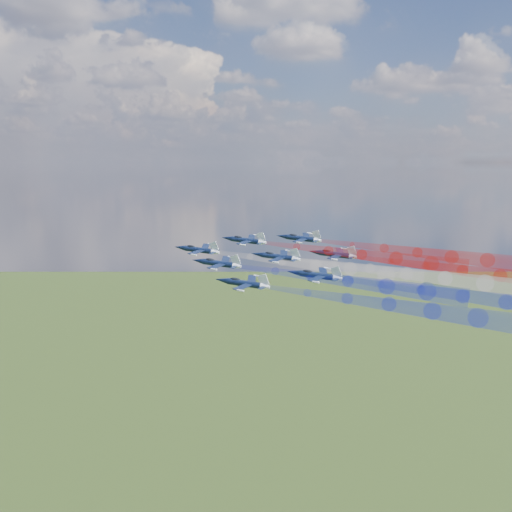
{
  "coord_description": "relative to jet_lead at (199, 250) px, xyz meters",
  "views": [
    {
      "loc": [
        -5.75,
        -146.5,
        178.39
      ],
      "look_at": [
        9.6,
        10.0,
        154.09
      ],
      "focal_mm": 42.52,
      "sensor_mm": 36.0,
      "label": 1
    }
  ],
  "objects": [
    {
      "name": "jet_inner_left",
      "position": [
        4.89,
        -14.3,
        -1.47
      ],
      "size": [
        17.23,
        16.33,
        6.17
      ],
      "primitive_type": null,
      "rotation": [
        0.07,
        -0.14,
        1.11
      ],
      "color": "black"
    },
    {
      "name": "trail_lead",
      "position": [
        29.63,
        -14.24,
        -2.35
      ],
      "size": [
        50.34,
        28.03,
        9.02
      ],
      "primitive_type": null,
      "rotation": [
        0.07,
        -0.14,
        1.11
      ],
      "color": "white"
    },
    {
      "name": "jet_center_third",
      "position": [
        20.49,
        -10.11,
        -0.67
      ],
      "size": [
        17.23,
        16.33,
        6.17
      ],
      "primitive_type": null,
      "rotation": [
        0.07,
        -0.14,
        1.11
      ],
      "color": "black"
    },
    {
      "name": "trail_rear_left",
      "position": [
        57.39,
        -39.81,
        -5.19
      ],
      "size": [
        50.34,
        28.03,
        9.02
      ],
      "primitive_type": null,
      "rotation": [
        0.07,
        -0.14,
        1.11
      ],
      "color": "#1724C6"
    },
    {
      "name": "jet_outer_right",
      "position": [
        29.49,
        7.22,
        1.92
      ],
      "size": [
        17.23,
        16.33,
        6.17
      ],
      "primitive_type": null,
      "rotation": [
        0.07,
        -0.14,
        1.11
      ],
      "color": "black"
    },
    {
      "name": "trail_inner_right",
      "position": [
        42.91,
        -9.68,
        -0.49
      ],
      "size": [
        50.34,
        28.03,
        9.02
      ],
      "primitive_type": null,
      "rotation": [
        0.07,
        -0.14,
        1.11
      ],
      "color": "red"
    },
    {
      "name": "jet_outer_left",
      "position": [
        10.33,
        -28.16,
        -3.91
      ],
      "size": [
        17.23,
        16.33,
        6.17
      ],
      "primitive_type": null,
      "rotation": [
        0.07,
        -0.14,
        1.11
      ],
      "color": "black"
    },
    {
      "name": "trail_inner_left",
      "position": [
        34.52,
        -28.54,
        -3.82
      ],
      "size": [
        50.34,
        28.03,
        9.02
      ],
      "primitive_type": null,
      "rotation": [
        0.07,
        -0.14,
        1.11
      ],
      "color": "#1724C6"
    },
    {
      "name": "trail_center_third",
      "position": [
        50.12,
        -24.35,
        -3.03
      ],
      "size": [
        50.34,
        28.03,
        9.02
      ],
      "primitive_type": null,
      "rotation": [
        0.07,
        -0.14,
        1.11
      ],
      "color": "white"
    },
    {
      "name": "trail_outer_right",
      "position": [
        59.12,
        -7.02,
        -0.44
      ],
      "size": [
        50.34,
        28.03,
        9.02
      ],
      "primitive_type": null,
      "rotation": [
        0.07,
        -0.14,
        1.11
      ],
      "color": "red"
    },
    {
      "name": "trail_rear_right",
      "position": [
        66.25,
        -19.81,
        -3.3
      ],
      "size": [
        50.34,
        28.03,
        9.02
      ],
      "primitive_type": null,
      "rotation": [
        0.07,
        -0.14,
        1.11
      ],
      "color": "red"
    },
    {
      "name": "jet_lead",
      "position": [
        0.0,
        0.0,
        0.0
      ],
      "size": [
        17.23,
        16.33,
        6.17
      ],
      "primitive_type": null,
      "rotation": [
        0.07,
        -0.14,
        1.11
      ],
      "color": "black"
    },
    {
      "name": "jet_rear_right",
      "position": [
        36.62,
        -5.57,
        -0.95
      ],
      "size": [
        17.23,
        16.33,
        6.17
      ],
      "primitive_type": null,
      "rotation": [
        0.07,
        -0.14,
        1.11
      ],
      "color": "black"
    },
    {
      "name": "trail_outer_left",
      "position": [
        39.96,
        -42.4,
        -6.27
      ],
      "size": [
        50.34,
        28.03,
        9.02
      ],
      "primitive_type": null,
      "rotation": [
        0.07,
        -0.14,
        1.11
      ],
      "color": "#1724C6"
    },
    {
      "name": "jet_inner_right",
      "position": [
        13.28,
        4.57,
        1.87
      ],
      "size": [
        17.23,
        16.33,
        6.17
      ],
      "primitive_type": null,
      "rotation": [
        0.07,
        -0.14,
        1.11
      ],
      "color": "black"
    },
    {
      "name": "jet_rear_left",
      "position": [
        27.76,
        -25.57,
        -2.84
      ],
      "size": [
        17.23,
        16.33,
        6.17
      ],
      "primitive_type": null,
      "rotation": [
        0.07,
        -0.14,
        1.11
      ],
      "color": "black"
    }
  ]
}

